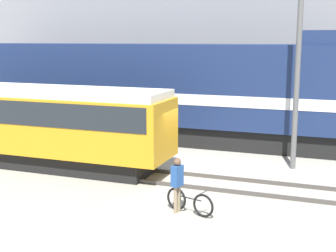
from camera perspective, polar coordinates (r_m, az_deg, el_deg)
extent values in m
plane|color=#9E998C|center=(18.05, 0.44, -5.75)|extent=(120.00, 120.00, 0.00)
cube|color=#47423D|center=(16.62, -1.43, -6.95)|extent=(60.00, 0.07, 0.14)
cube|color=#47423D|center=(17.90, 0.28, -5.65)|extent=(60.00, 0.07, 0.14)
cube|color=#47423D|center=(22.38, 4.57, -2.36)|extent=(60.00, 0.07, 0.14)
cube|color=#47423D|center=(23.73, 5.52, -1.63)|extent=(60.00, 0.07, 0.14)
cube|color=gray|center=(30.25, 9.36, 13.32)|extent=(34.88, 6.00, 13.17)
cube|color=black|center=(24.26, -3.84, -0.30)|extent=(20.18, 2.55, 1.00)
cube|color=navy|center=(23.92, -3.91, 5.38)|extent=(21.93, 3.00, 3.82)
cube|color=white|center=(23.98, -3.90, 4.02)|extent=(21.50, 3.04, 0.50)
cube|color=navy|center=(21.72, 19.82, 10.11)|extent=(3.00, 2.85, 0.60)
cube|color=black|center=(20.15, -17.21, -3.46)|extent=(11.08, 2.00, 0.70)
cube|color=orange|center=(19.86, -17.43, 0.62)|extent=(12.59, 2.50, 2.21)
cube|color=#1E2328|center=(19.78, -17.52, 2.19)|extent=(12.08, 2.54, 0.90)
cube|color=silver|center=(19.69, -17.64, 4.21)|extent=(12.34, 2.38, 0.30)
torus|color=black|center=(13.69, 4.31, -9.65)|extent=(0.69, 0.27, 0.70)
torus|color=black|center=(14.20, 1.04, -8.86)|extent=(0.69, 0.27, 0.70)
cylinder|color=black|center=(13.90, 2.65, -8.78)|extent=(0.79, 0.27, 0.04)
cylinder|color=black|center=(14.07, 1.54, -8.38)|extent=(0.03, 0.03, 0.31)
cylinder|color=#262626|center=(13.55, 4.34, -8.07)|extent=(0.15, 0.43, 0.02)
cylinder|color=#8C7A5B|center=(14.06, 1.32, -8.82)|extent=(0.11, 0.11, 0.81)
cylinder|color=#8C7A5B|center=(13.94, 0.92, -8.99)|extent=(0.11, 0.11, 0.81)
cube|color=#264C8C|center=(13.78, 1.13, -6.10)|extent=(0.32, 0.41, 0.62)
sphere|color=brown|center=(13.66, 1.14, -4.40)|extent=(0.22, 0.22, 0.22)
cylinder|color=#595959|center=(18.67, 15.51, 6.63)|extent=(0.21, 0.21, 7.82)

